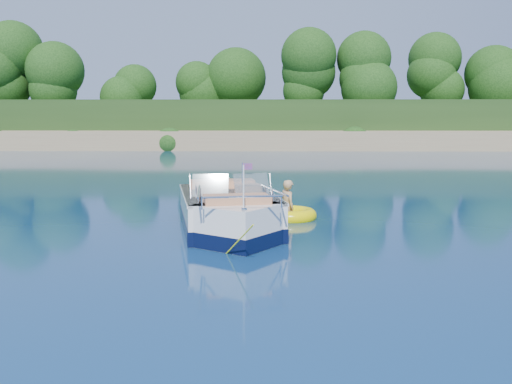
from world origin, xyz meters
TOP-DOWN VIEW (x-y plane):
  - ground at (0.00, 0.00)m, footprint 160.00×160.00m
  - shoreline at (0.00, 63.77)m, footprint 170.00×59.00m
  - treeline at (0.04, 41.01)m, footprint 150.00×7.12m
  - motorboat at (0.54, 3.31)m, footprint 2.71×5.66m
  - tow_tube at (1.97, 4.95)m, footprint 1.76×1.76m
  - boy at (1.88, 4.88)m, footprint 0.68×0.81m

SIDE VIEW (x-z plane):
  - ground at x=0.00m, z-range 0.00..0.00m
  - boy at x=1.88m, z-range -0.74..0.74m
  - tow_tube at x=1.97m, z-range -0.09..0.27m
  - motorboat at x=0.54m, z-range -0.58..1.32m
  - shoreline at x=0.00m, z-range -2.02..3.98m
  - treeline at x=0.04m, z-range 1.45..9.64m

